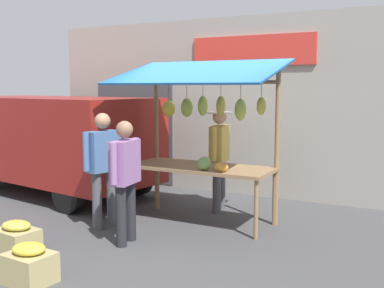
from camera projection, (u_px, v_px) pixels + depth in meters
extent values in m
plane|color=#424244|center=(201.00, 222.00, 7.31)|extent=(40.00, 40.00, 0.00)
cube|color=#9E998E|center=(254.00, 107.00, 9.03)|extent=(9.00, 0.25, 3.40)
cube|color=red|center=(252.00, 51.00, 8.78)|extent=(2.40, 0.06, 0.56)
cube|color=#47474C|center=(135.00, 132.00, 10.24)|extent=(1.90, 0.04, 2.10)
cube|color=olive|center=(201.00, 168.00, 7.21)|extent=(2.20, 0.90, 0.05)
cylinder|color=olive|center=(131.00, 194.00, 7.41)|extent=(0.06, 0.06, 0.83)
cylinder|color=olive|center=(256.00, 210.00, 6.43)|extent=(0.06, 0.06, 0.83)
cylinder|color=olive|center=(158.00, 185.00, 8.09)|extent=(0.06, 0.06, 0.83)
cylinder|color=olive|center=(274.00, 198.00, 7.12)|extent=(0.06, 0.06, 0.83)
cylinder|color=olive|center=(157.00, 140.00, 8.02)|extent=(0.07, 0.07, 2.35)
cylinder|color=olive|center=(277.00, 148.00, 7.02)|extent=(0.07, 0.07, 2.35)
cylinder|color=olive|center=(213.00, 82.00, 7.40)|extent=(2.12, 0.06, 0.06)
cube|color=#19518C|center=(197.00, 72.00, 6.91)|extent=(2.50, 1.46, 0.39)
cylinder|color=brown|center=(262.00, 90.00, 6.99)|extent=(0.01, 0.01, 0.22)
ellipsoid|color=gold|center=(261.00, 106.00, 7.02)|extent=(0.15, 0.18, 0.27)
cylinder|color=brown|center=(241.00, 90.00, 7.20)|extent=(0.01, 0.01, 0.25)
ellipsoid|color=#B2CC4C|center=(240.00, 110.00, 7.23)|extent=(0.21, 0.19, 0.34)
cylinder|color=brown|center=(221.00, 89.00, 7.30)|extent=(0.01, 0.01, 0.21)
ellipsoid|color=gold|center=(221.00, 106.00, 7.34)|extent=(0.15, 0.18, 0.31)
cylinder|color=brown|center=(203.00, 89.00, 7.44)|extent=(0.01, 0.01, 0.21)
ellipsoid|color=#B2CC4C|center=(203.00, 106.00, 7.47)|extent=(0.16, 0.20, 0.32)
cylinder|color=brown|center=(187.00, 90.00, 7.60)|extent=(0.01, 0.01, 0.25)
ellipsoid|color=#B2CC4C|center=(187.00, 108.00, 7.63)|extent=(0.24, 0.20, 0.31)
cylinder|color=brown|center=(169.00, 92.00, 7.76)|extent=(0.01, 0.01, 0.30)
ellipsoid|color=yellow|center=(169.00, 109.00, 7.79)|extent=(0.28, 0.26, 0.26)
ellipsoid|color=orange|center=(221.00, 167.00, 6.70)|extent=(0.22, 0.15, 0.14)
sphere|color=#729E4C|center=(204.00, 163.00, 6.82)|extent=(0.20, 0.20, 0.20)
cylinder|color=#4C4C51|center=(221.00, 184.00, 8.07)|extent=(0.14, 0.14, 0.84)
cylinder|color=#4C4C51|center=(217.00, 188.00, 7.81)|extent=(0.14, 0.14, 0.84)
cube|color=gold|center=(219.00, 144.00, 7.85)|extent=(0.30, 0.54, 0.60)
cylinder|color=gold|center=(224.00, 140.00, 8.15)|extent=(0.09, 0.09, 0.55)
cylinder|color=gold|center=(214.00, 144.00, 7.55)|extent=(0.09, 0.09, 0.55)
sphere|color=tan|center=(220.00, 117.00, 7.80)|extent=(0.23, 0.23, 0.23)
cylinder|color=beige|center=(220.00, 113.00, 7.79)|extent=(0.44, 0.44, 0.02)
cylinder|color=#4C4C51|center=(97.00, 201.00, 6.90)|extent=(0.14, 0.14, 0.84)
cylinder|color=#4C4C51|center=(111.00, 198.00, 7.12)|extent=(0.14, 0.14, 0.84)
cube|color=#476B9E|center=(103.00, 151.00, 6.92)|extent=(0.31, 0.54, 0.60)
cylinder|color=#476B9E|center=(86.00, 152.00, 6.68)|extent=(0.09, 0.09, 0.55)
cylinder|color=#476B9E|center=(119.00, 147.00, 7.17)|extent=(0.09, 0.09, 0.55)
sphere|color=#A87A5B|center=(103.00, 121.00, 6.87)|extent=(0.23, 0.23, 0.23)
cylinder|color=#232328|center=(121.00, 216.00, 6.15)|extent=(0.14, 0.14, 0.81)
cylinder|color=#232328|center=(131.00, 211.00, 6.40)|extent=(0.14, 0.14, 0.81)
cube|color=#93669E|center=(125.00, 162.00, 6.19)|extent=(0.29, 0.52, 0.58)
cylinder|color=#93669E|center=(114.00, 164.00, 5.90)|extent=(0.09, 0.09, 0.53)
cylinder|color=#93669E|center=(136.00, 157.00, 6.47)|extent=(0.09, 0.09, 0.53)
sphere|color=#8C664C|center=(124.00, 129.00, 6.14)|extent=(0.22, 0.22, 0.22)
cube|color=maroon|center=(52.00, 137.00, 9.25)|extent=(4.63, 2.48, 1.55)
cube|color=black|center=(13.00, 120.00, 10.00)|extent=(1.66, 2.00, 0.68)
cylinder|color=black|center=(43.00, 163.00, 10.89)|extent=(0.68, 0.28, 0.66)
cylinder|color=black|center=(68.00, 194.00, 7.79)|extent=(0.68, 0.28, 0.66)
cylinder|color=black|center=(138.00, 178.00, 9.11)|extent=(0.68, 0.28, 0.66)
cube|color=tan|center=(17.00, 240.00, 6.01)|extent=(0.58, 0.47, 0.28)
ellipsoid|color=gold|center=(16.00, 225.00, 5.99)|extent=(0.40, 0.31, 0.12)
cube|color=tan|center=(30.00, 268.00, 5.03)|extent=(0.52, 0.44, 0.33)
ellipsoid|color=yellow|center=(29.00, 249.00, 5.00)|extent=(0.37, 0.31, 0.12)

